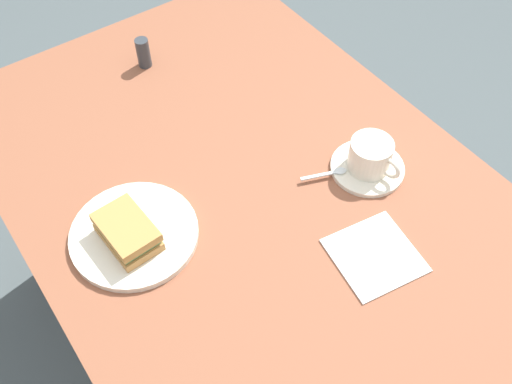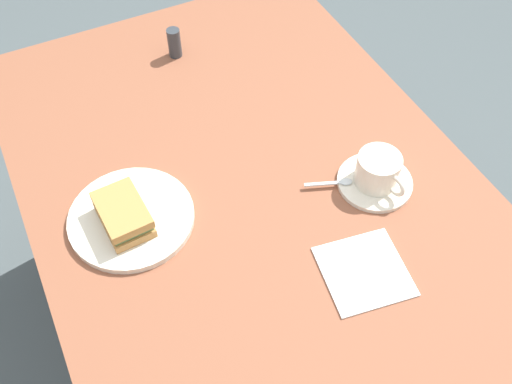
{
  "view_description": "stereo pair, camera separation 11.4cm",
  "coord_description": "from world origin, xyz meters",
  "px_view_note": "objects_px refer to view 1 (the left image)",
  "views": [
    {
      "loc": [
        -0.61,
        0.42,
        1.66
      ],
      "look_at": [
        -0.04,
        0.01,
        0.77
      ],
      "focal_mm": 41.04,
      "sensor_mm": 36.0,
      "label": 1
    },
    {
      "loc": [
        -0.67,
        0.32,
        1.66
      ],
      "look_at": [
        -0.04,
        0.01,
        0.77
      ],
      "focal_mm": 41.04,
      "sensor_mm": 36.0,
      "label": 2
    }
  ],
  "objects_px": {
    "sandwich_plate": "(134,234)",
    "spoon": "(332,173)",
    "dining_table": "(249,220)",
    "napkin": "(375,255)",
    "coffee_cup": "(371,155)",
    "sandwich_front": "(127,232)",
    "salt_shaker": "(143,53)",
    "coffee_saucer": "(367,168)"
  },
  "relations": [
    {
      "from": "sandwich_plate",
      "to": "spoon",
      "type": "relative_size",
      "value": 2.54
    },
    {
      "from": "dining_table",
      "to": "napkin",
      "type": "xyz_separation_m",
      "value": [
        -0.27,
        -0.09,
        0.12
      ]
    },
    {
      "from": "coffee_cup",
      "to": "sandwich_front",
      "type": "bearing_deg",
      "value": 75.71
    },
    {
      "from": "sandwich_front",
      "to": "napkin",
      "type": "height_order",
      "value": "sandwich_front"
    },
    {
      "from": "sandwich_front",
      "to": "coffee_cup",
      "type": "height_order",
      "value": "coffee_cup"
    },
    {
      "from": "sandwich_plate",
      "to": "sandwich_front",
      "type": "distance_m",
      "value": 0.04
    },
    {
      "from": "coffee_cup",
      "to": "salt_shaker",
      "type": "distance_m",
      "value": 0.6
    },
    {
      "from": "sandwich_plate",
      "to": "coffee_cup",
      "type": "relative_size",
      "value": 2.08
    },
    {
      "from": "spoon",
      "to": "salt_shaker",
      "type": "height_order",
      "value": "salt_shaker"
    },
    {
      "from": "dining_table",
      "to": "coffee_saucer",
      "type": "distance_m",
      "value": 0.28
    },
    {
      "from": "sandwich_plate",
      "to": "sandwich_front",
      "type": "height_order",
      "value": "sandwich_front"
    },
    {
      "from": "dining_table",
      "to": "napkin",
      "type": "height_order",
      "value": "napkin"
    },
    {
      "from": "dining_table",
      "to": "sandwich_plate",
      "type": "distance_m",
      "value": 0.28
    },
    {
      "from": "sandwich_front",
      "to": "spoon",
      "type": "xyz_separation_m",
      "value": [
        -0.09,
        -0.41,
        -0.03
      ]
    },
    {
      "from": "dining_table",
      "to": "sandwich_front",
      "type": "bearing_deg",
      "value": 87.16
    },
    {
      "from": "sandwich_plate",
      "to": "spoon",
      "type": "distance_m",
      "value": 0.41
    },
    {
      "from": "coffee_cup",
      "to": "spoon",
      "type": "bearing_deg",
      "value": 67.88
    },
    {
      "from": "sandwich_plate",
      "to": "spoon",
      "type": "bearing_deg",
      "value": -104.66
    },
    {
      "from": "spoon",
      "to": "napkin",
      "type": "bearing_deg",
      "value": 163.42
    },
    {
      "from": "napkin",
      "to": "coffee_cup",
      "type": "bearing_deg",
      "value": -38.77
    },
    {
      "from": "sandwich_plate",
      "to": "coffee_saucer",
      "type": "bearing_deg",
      "value": -105.68
    },
    {
      "from": "napkin",
      "to": "salt_shaker",
      "type": "distance_m",
      "value": 0.73
    },
    {
      "from": "coffee_cup",
      "to": "napkin",
      "type": "xyz_separation_m",
      "value": [
        -0.16,
        0.13,
        -0.04
      ]
    },
    {
      "from": "dining_table",
      "to": "napkin",
      "type": "bearing_deg",
      "value": -161.32
    },
    {
      "from": "spoon",
      "to": "salt_shaker",
      "type": "distance_m",
      "value": 0.55
    },
    {
      "from": "sandwich_front",
      "to": "coffee_cup",
      "type": "relative_size",
      "value": 1.07
    },
    {
      "from": "dining_table",
      "to": "spoon",
      "type": "bearing_deg",
      "value": -118.27
    },
    {
      "from": "spoon",
      "to": "sandwich_front",
      "type": "bearing_deg",
      "value": 77.17
    },
    {
      "from": "sandwich_front",
      "to": "coffee_saucer",
      "type": "bearing_deg",
      "value": -104.11
    },
    {
      "from": "sandwich_plate",
      "to": "napkin",
      "type": "distance_m",
      "value": 0.45
    },
    {
      "from": "coffee_saucer",
      "to": "spoon",
      "type": "bearing_deg",
      "value": 68.96
    },
    {
      "from": "sandwich_front",
      "to": "napkin",
      "type": "xyz_separation_m",
      "value": [
        -0.29,
        -0.35,
        -0.04
      ]
    },
    {
      "from": "sandwich_front",
      "to": "napkin",
      "type": "distance_m",
      "value": 0.46
    },
    {
      "from": "dining_table",
      "to": "coffee_cup",
      "type": "xyz_separation_m",
      "value": [
        -0.11,
        -0.22,
        0.17
      ]
    },
    {
      "from": "sandwich_plate",
      "to": "sandwich_front",
      "type": "relative_size",
      "value": 1.94
    },
    {
      "from": "dining_table",
      "to": "salt_shaker",
      "type": "relative_size",
      "value": 17.47
    },
    {
      "from": "sandwich_front",
      "to": "spoon",
      "type": "height_order",
      "value": "sandwich_front"
    },
    {
      "from": "napkin",
      "to": "salt_shaker",
      "type": "xyz_separation_m",
      "value": [
        0.72,
        0.08,
        0.03
      ]
    },
    {
      "from": "sandwich_front",
      "to": "salt_shaker",
      "type": "bearing_deg",
      "value": -32.01
    },
    {
      "from": "sandwich_front",
      "to": "spoon",
      "type": "distance_m",
      "value": 0.42
    },
    {
      "from": "coffee_cup",
      "to": "spoon",
      "type": "relative_size",
      "value": 1.22
    },
    {
      "from": "napkin",
      "to": "salt_shaker",
      "type": "height_order",
      "value": "salt_shaker"
    }
  ]
}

